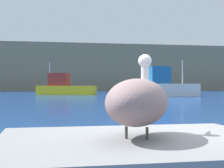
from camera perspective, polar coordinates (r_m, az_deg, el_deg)
hillside_backdrop at (r=75.35m, az=-9.63°, el=2.55°), size 140.00×15.59×9.49m
pelican at (r=3.60m, az=4.30°, el=-2.91°), size 1.08×1.43×0.91m
fishing_boat_yellow at (r=42.61m, az=-7.89°, el=-0.54°), size 7.35×4.55×4.00m
fishing_boat_white at (r=36.38m, az=8.38°, el=-0.43°), size 8.21×4.24×3.90m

